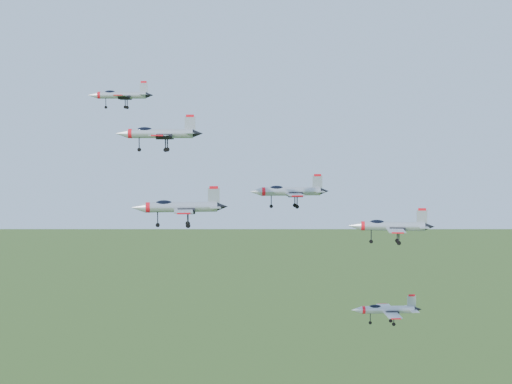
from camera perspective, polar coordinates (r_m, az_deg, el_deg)
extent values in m
cylinder|color=#A0A6AC|center=(124.24, -10.69, 7.62)|extent=(8.29, 2.03, 1.19)
cone|color=#A0A6AC|center=(125.18, -12.93, 7.56)|extent=(1.76, 1.35, 1.19)
cone|color=black|center=(123.51, -8.50, 7.67)|extent=(1.37, 1.13, 1.01)
ellipsoid|color=black|center=(124.62, -11.61, 7.80)|extent=(2.08, 1.06, 0.75)
cube|color=#A0A6AC|center=(121.68, -10.81, 7.58)|extent=(2.50, 4.21, 0.13)
cube|color=#A0A6AC|center=(126.71, -10.40, 7.46)|extent=(2.50, 4.21, 0.13)
cube|color=#A0A6AC|center=(123.72, -8.97, 8.23)|extent=(1.37, 0.25, 1.92)
cube|color=red|center=(123.79, -8.98, 8.69)|extent=(1.01, 0.23, 0.32)
cylinder|color=#A0A6AC|center=(104.44, -7.64, 4.66)|extent=(9.48, 2.43, 1.36)
cone|color=#A0A6AC|center=(105.34, -10.69, 4.62)|extent=(2.02, 1.56, 1.36)
cone|color=black|center=(103.86, -4.66, 4.69)|extent=(1.58, 1.31, 1.15)
ellipsoid|color=black|center=(104.77, -8.89, 4.93)|extent=(2.39, 1.23, 0.86)
cube|color=#A0A6AC|center=(101.52, -7.74, 4.51)|extent=(2.91, 4.84, 0.15)
cube|color=#A0A6AC|center=(107.31, -7.32, 4.52)|extent=(2.91, 4.84, 0.15)
cube|color=#A0A6AC|center=(103.97, -5.30, 5.46)|extent=(1.57, 0.30, 2.19)
cube|color=red|center=(103.99, -5.31, 6.09)|extent=(1.16, 0.28, 0.37)
cylinder|color=#A0A6AC|center=(85.93, -5.99, -1.21)|extent=(8.54, 1.24, 1.23)
cone|color=#A0A6AC|center=(86.03, -9.40, -1.24)|extent=(1.71, 1.23, 1.23)
cone|color=black|center=(86.12, -2.70, -1.17)|extent=(1.33, 1.05, 1.05)
ellipsoid|color=black|center=(85.88, -7.38, -0.91)|extent=(2.09, 0.89, 0.78)
cube|color=#A0A6AC|center=(83.31, -5.83, -1.55)|extent=(2.18, 4.18, 0.13)
cube|color=#A0A6AC|center=(88.60, -5.88, -1.18)|extent=(2.18, 4.18, 0.13)
cube|color=#A0A6AC|center=(85.93, -3.40, -0.33)|extent=(1.42, 0.11, 1.99)
cube|color=red|center=(85.85, -3.40, 0.36)|extent=(1.04, 0.13, 0.33)
cylinder|color=#A0A6AC|center=(120.03, 2.80, 0.05)|extent=(9.99, 1.57, 1.44)
cone|color=#A0A6AC|center=(119.28, -0.04, 0.03)|extent=(2.01, 1.47, 1.44)
cone|color=black|center=(121.03, 5.50, 0.07)|extent=(1.57, 1.24, 1.22)
ellipsoid|color=black|center=(119.65, 1.65, 0.30)|extent=(2.45, 1.07, 0.91)
cube|color=#A0A6AC|center=(117.03, 3.14, -0.21)|extent=(2.61, 4.91, 0.16)
cube|color=#A0A6AC|center=(123.14, 2.69, 0.04)|extent=(2.61, 4.91, 0.16)
cube|color=#A0A6AC|center=(120.68, 4.94, 0.78)|extent=(1.66, 0.16, 2.33)
cube|color=red|center=(120.61, 4.94, 1.35)|extent=(1.22, 0.17, 0.39)
cylinder|color=#A0A6AC|center=(101.21, 10.87, -2.70)|extent=(8.89, 3.04, 1.27)
cone|color=#A0A6AC|center=(100.81, 7.88, -2.69)|extent=(1.98, 1.60, 1.27)
cone|color=black|center=(101.84, 13.72, -2.71)|extent=(1.56, 1.34, 1.08)
ellipsoid|color=black|center=(100.95, 9.66, -2.43)|extent=(2.29, 1.33, 0.81)
cube|color=#A0A6AC|center=(98.55, 11.14, -3.05)|extent=(3.08, 4.67, 0.14)
cube|color=#A0A6AC|center=(103.96, 10.82, -2.64)|extent=(3.08, 4.67, 0.14)
cube|color=#A0A6AC|center=(101.53, 13.14, -1.97)|extent=(1.46, 0.41, 2.06)
cube|color=red|center=(101.41, 13.15, -1.36)|extent=(1.08, 0.35, 0.34)
cylinder|color=#A0A6AC|center=(115.13, 10.50, -9.24)|extent=(8.32, 1.74, 1.19)
cone|color=#A0A6AC|center=(114.11, 8.04, -9.33)|extent=(1.73, 1.30, 1.19)
cone|color=black|center=(116.30, 12.81, -9.14)|extent=(1.35, 1.10, 1.01)
ellipsoid|color=black|center=(114.58, 9.51, -9.06)|extent=(2.07, 0.99, 0.76)
cube|color=#A0A6AC|center=(112.81, 10.89, -9.66)|extent=(2.37, 4.17, 0.13)
cube|color=#A0A6AC|center=(117.65, 10.29, -9.05)|extent=(2.37, 4.17, 0.13)
cube|color=#A0A6AC|center=(115.75, 12.34, -8.57)|extent=(1.38, 0.20, 1.93)
cube|color=red|center=(115.52, 12.35, -8.08)|extent=(1.02, 0.20, 0.32)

